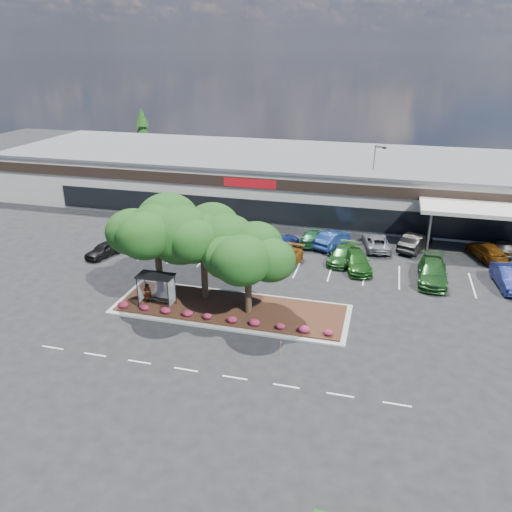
% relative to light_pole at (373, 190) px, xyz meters
% --- Properties ---
extents(ground, '(160.00, 160.00, 0.00)m').
position_rel_light_pole_xyz_m(ground, '(-7.17, -27.99, -3.88)').
color(ground, black).
rests_on(ground, ground).
extents(retail_store, '(80.40, 25.20, 6.25)m').
position_rel_light_pole_xyz_m(retail_store, '(-7.10, 5.92, -0.73)').
color(retail_store, '#BDB7AE').
rests_on(retail_store, ground).
extents(landscape_island, '(18.00, 6.00, 0.26)m').
position_rel_light_pole_xyz_m(landscape_island, '(-9.17, -23.99, -3.76)').
color(landscape_island, '#969691').
rests_on(landscape_island, ground).
extents(lane_markings, '(33.12, 20.06, 0.01)m').
position_rel_light_pole_xyz_m(lane_markings, '(-7.31, -17.57, -3.88)').
color(lane_markings, silver).
rests_on(lane_markings, ground).
extents(shrub_row, '(17.00, 0.80, 0.50)m').
position_rel_light_pole_xyz_m(shrub_row, '(-9.17, -26.09, -3.37)').
color(shrub_row, maroon).
rests_on(shrub_row, landscape_island).
extents(bus_shelter, '(2.75, 1.55, 2.59)m').
position_rel_light_pole_xyz_m(bus_shelter, '(-14.67, -25.04, -1.58)').
color(bus_shelter, black).
rests_on(bus_shelter, landscape_island).
extents(island_tree_west, '(7.20, 7.20, 7.89)m').
position_rel_light_pole_xyz_m(island_tree_west, '(-15.17, -23.49, 0.32)').
color(island_tree_west, '#0F380C').
rests_on(island_tree_west, landscape_island).
extents(island_tree_mid, '(6.60, 6.60, 7.32)m').
position_rel_light_pole_xyz_m(island_tree_mid, '(-11.67, -22.79, 0.04)').
color(island_tree_mid, '#0F380C').
rests_on(island_tree_mid, landscape_island).
extents(island_tree_east, '(5.80, 5.80, 6.50)m').
position_rel_light_pole_xyz_m(island_tree_east, '(-7.67, -24.29, -0.37)').
color(island_tree_east, '#0F380C').
rests_on(island_tree_east, landscape_island).
extents(conifer_north_west, '(4.40, 4.40, 10.00)m').
position_rel_light_pole_xyz_m(conifer_north_west, '(-37.17, 18.01, 1.12)').
color(conifer_north_west, '#0F380C').
rests_on(conifer_north_west, ground).
extents(person_waiting, '(0.67, 0.52, 1.61)m').
position_rel_light_pole_xyz_m(person_waiting, '(-15.62, -24.84, -2.82)').
color(person_waiting, '#594C47').
rests_on(person_waiting, landscape_island).
extents(light_pole, '(1.43, 0.50, 8.83)m').
position_rel_light_pole_xyz_m(light_pole, '(0.00, 0.00, 0.00)').
color(light_pole, '#969691').
rests_on(light_pole, ground).
extents(survey_stake, '(0.07, 0.14, 1.11)m').
position_rel_light_pole_xyz_m(survey_stake, '(-4.18, -28.99, -3.17)').
color(survey_stake, '#9A7850').
rests_on(survey_stake, ground).
extents(car_0, '(2.68, 4.28, 1.36)m').
position_rel_light_pole_xyz_m(car_0, '(-24.21, -16.85, -3.20)').
color(car_0, black).
rests_on(car_0, ground).
extents(car_1, '(2.59, 4.55, 1.46)m').
position_rel_light_pole_xyz_m(car_1, '(-15.89, -13.23, -3.15)').
color(car_1, black).
rests_on(car_1, ground).
extents(car_2, '(3.85, 6.33, 1.64)m').
position_rel_light_pole_xyz_m(car_2, '(-11.32, -15.95, -3.06)').
color(car_2, silver).
rests_on(car_2, ground).
extents(car_3, '(1.82, 4.41, 1.42)m').
position_rel_light_pole_xyz_m(car_3, '(-7.29, -13.56, -3.17)').
color(car_3, '#1F512D').
rests_on(car_3, ground).
extents(car_4, '(3.24, 5.49, 1.49)m').
position_rel_light_pole_xyz_m(car_4, '(-6.89, -14.75, -3.14)').
color(car_4, brown).
rests_on(car_4, ground).
extents(car_5, '(2.66, 4.99, 1.38)m').
position_rel_light_pole_xyz_m(car_5, '(-1.96, -12.29, -3.20)').
color(car_5, '#225721').
rests_on(car_5, ground).
extents(car_6, '(3.38, 5.58, 1.51)m').
position_rel_light_pole_xyz_m(car_6, '(-0.46, -13.58, -3.13)').
color(car_6, '#1A4B15').
rests_on(car_6, ground).
extents(car_7, '(2.55, 5.93, 1.70)m').
position_rel_light_pole_xyz_m(car_7, '(6.00, -14.60, -3.03)').
color(car_7, '#1F4A1D').
rests_on(car_7, ground).
extents(car_8, '(2.33, 5.25, 1.67)m').
position_rel_light_pole_xyz_m(car_8, '(12.08, -14.11, -3.05)').
color(car_8, navy).
rests_on(car_8, ground).
extents(car_9, '(2.50, 4.65, 1.50)m').
position_rel_light_pole_xyz_m(car_9, '(-19.07, -9.17, -3.13)').
color(car_9, maroon).
rests_on(car_9, ground).
extents(car_10, '(3.07, 5.70, 1.52)m').
position_rel_light_pole_xyz_m(car_10, '(-17.54, -9.05, -3.12)').
color(car_10, silver).
rests_on(car_10, ground).
extents(car_11, '(3.30, 4.99, 1.34)m').
position_rel_light_pole_xyz_m(car_11, '(-8.10, -10.23, -3.21)').
color(car_11, navy).
rests_on(car_11, ground).
extents(car_12, '(2.10, 4.82, 1.38)m').
position_rel_light_pole_xyz_m(car_12, '(-5.39, -8.29, -3.19)').
color(car_12, '#19552D').
rests_on(car_12, ground).
extents(car_13, '(3.47, 5.23, 1.63)m').
position_rel_light_pole_xyz_m(car_13, '(-3.31, -8.61, -3.07)').
color(car_13, navy).
rests_on(car_13, ground).
extents(car_14, '(3.24, 5.45, 1.42)m').
position_rel_light_pole_xyz_m(car_14, '(1.04, -8.09, -3.17)').
color(car_14, slate).
rests_on(car_14, ground).
extents(car_15, '(3.64, 5.49, 1.71)m').
position_rel_light_pole_xyz_m(car_15, '(4.75, -7.40, -3.03)').
color(car_15, black).
rests_on(car_15, ground).
extents(car_16, '(3.72, 5.54, 1.49)m').
position_rel_light_pole_xyz_m(car_16, '(11.28, -7.98, -3.14)').
color(car_16, '#6A380B').
rests_on(car_16, ground).
extents(car_17, '(2.23, 4.58, 1.45)m').
position_rel_light_pole_xyz_m(car_17, '(13.07, -6.38, -3.16)').
color(car_17, black).
rests_on(car_17, ground).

